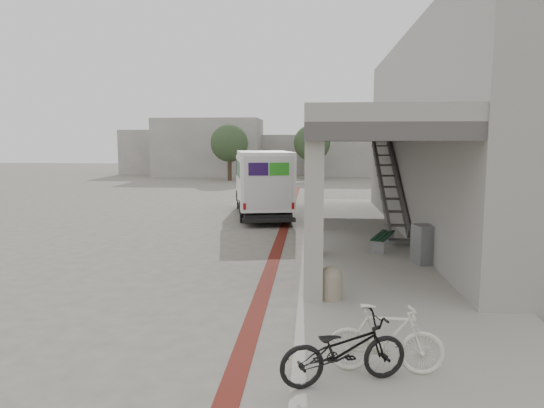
# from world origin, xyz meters

# --- Properties ---
(ground) EXTENTS (120.00, 120.00, 0.00)m
(ground) POSITION_xyz_m (0.00, 0.00, 0.00)
(ground) COLOR #625D54
(ground) RESTS_ON ground
(bike_lane_stripe) EXTENTS (0.35, 40.00, 0.01)m
(bike_lane_stripe) POSITION_xyz_m (1.00, 2.00, 0.01)
(bike_lane_stripe) COLOR #591911
(bike_lane_stripe) RESTS_ON ground
(sidewalk) EXTENTS (4.40, 28.00, 0.12)m
(sidewalk) POSITION_xyz_m (4.00, 0.00, 0.06)
(sidewalk) COLOR #9C978C
(sidewalk) RESTS_ON ground
(transit_building) EXTENTS (7.60, 17.00, 7.00)m
(transit_building) POSITION_xyz_m (6.83, 4.50, 3.40)
(transit_building) COLOR gray
(transit_building) RESTS_ON ground
(distant_backdrop) EXTENTS (28.00, 10.00, 6.50)m
(distant_backdrop) POSITION_xyz_m (-2.84, 35.89, 2.70)
(distant_backdrop) COLOR gray
(distant_backdrop) RESTS_ON ground
(tree_left) EXTENTS (3.20, 3.20, 4.80)m
(tree_left) POSITION_xyz_m (-5.00, 28.00, 3.18)
(tree_left) COLOR #38281C
(tree_left) RESTS_ON ground
(tree_mid) EXTENTS (3.20, 3.20, 4.80)m
(tree_mid) POSITION_xyz_m (2.00, 30.00, 3.18)
(tree_mid) COLOR #38281C
(tree_mid) RESTS_ON ground
(tree_right) EXTENTS (3.20, 3.20, 4.80)m
(tree_right) POSITION_xyz_m (10.00, 29.00, 3.18)
(tree_right) COLOR #38281C
(tree_right) RESTS_ON ground
(fedex_truck) EXTENTS (3.25, 7.05, 2.90)m
(fedex_truck) POSITION_xyz_m (-0.18, 8.48, 1.54)
(fedex_truck) COLOR black
(fedex_truck) RESTS_ON ground
(bench) EXTENTS (0.95, 1.81, 0.42)m
(bench) POSITION_xyz_m (4.20, 1.48, 0.42)
(bench) COLOR gray
(bench) RESTS_ON sidewalk
(bollard_near) EXTENTS (0.46, 0.46, 0.69)m
(bollard_near) POSITION_xyz_m (2.46, -3.41, 0.46)
(bollard_near) COLOR gray
(bollard_near) RESTS_ON sidewalk
(bollard_far) EXTENTS (0.41, 0.41, 0.61)m
(bollard_far) POSITION_xyz_m (2.10, -2.56, 0.43)
(bollard_far) COLOR gray
(bollard_far) RESTS_ON sidewalk
(utility_cabinet) EXTENTS (0.60, 0.71, 1.02)m
(utility_cabinet) POSITION_xyz_m (5.00, -0.27, 0.63)
(utility_cabinet) COLOR gray
(utility_cabinet) RESTS_ON sidewalk
(bicycle_black) EXTENTS (1.87, 1.17, 0.93)m
(bicycle_black) POSITION_xyz_m (2.50, -6.89, 0.58)
(bicycle_black) COLOR black
(bicycle_black) RESTS_ON sidewalk
(bicycle_cream) EXTENTS (1.65, 0.54, 0.98)m
(bicycle_cream) POSITION_xyz_m (3.09, -6.56, 0.61)
(bicycle_cream) COLOR silver
(bicycle_cream) RESTS_ON sidewalk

